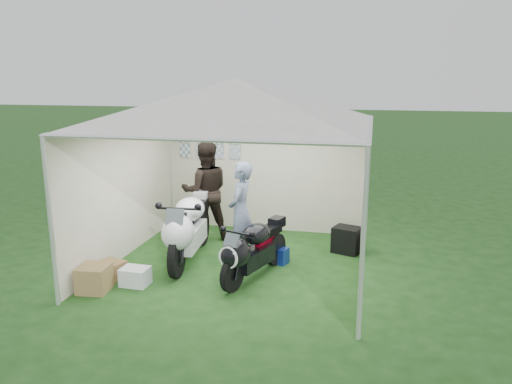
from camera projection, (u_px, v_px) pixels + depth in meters
ground at (239, 264)px, 8.23m from camera, size 80.00×80.00×0.00m
canopy_tent at (238, 106)px, 7.67m from camera, size 5.66×5.66×3.00m
motorcycle_white at (188, 227)px, 8.20m from camera, size 0.62×2.21×1.09m
motorcycle_black at (252, 249)px, 7.51m from camera, size 0.78×1.71×0.87m
paddock_stand at (277, 255)px, 8.26m from camera, size 0.41×0.32×0.27m
person_dark_jacket at (205, 191)px, 9.33m from camera, size 1.10×1.00×1.86m
person_blue_jacket at (241, 212)px, 8.21m from camera, size 0.42×0.62×1.68m
equipment_box at (347, 240)px, 8.73m from camera, size 0.55×0.49×0.46m
crate_0 at (135, 276)px, 7.38m from camera, size 0.41×0.32×0.27m
crate_1 at (94, 278)px, 7.17m from camera, size 0.46×0.46×0.38m
crate_2 at (133, 275)px, 7.49m from camera, size 0.34×0.29×0.23m
crate_3 at (112, 269)px, 7.66m from camera, size 0.46×0.38×0.26m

